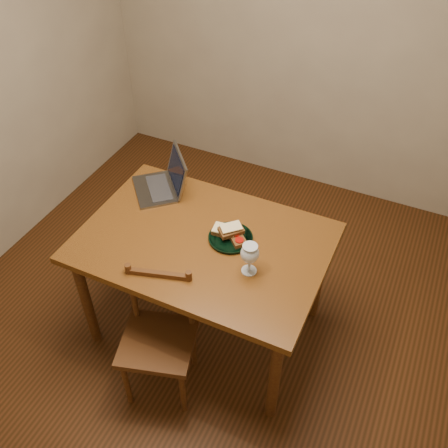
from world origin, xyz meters
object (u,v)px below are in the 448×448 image
at_px(table, 204,251).
at_px(plate, 231,238).
at_px(laptop, 165,180).
at_px(chair, 158,333).
at_px(milk_glass, 250,259).

relative_size(table, plate, 5.51).
bearing_deg(laptop, table, 11.87).
distance_m(chair, plate, 0.62).
xyz_separation_m(table, milk_glass, (0.30, -0.10, 0.17)).
distance_m(chair, milk_glass, 0.63).
distance_m(milk_glass, laptop, 0.81).
relative_size(milk_glass, laptop, 0.42).
height_order(plate, milk_glass, milk_glass).
bearing_deg(table, chair, -96.58).
bearing_deg(plate, milk_glass, -43.07).
height_order(table, milk_glass, milk_glass).
bearing_deg(chair, milk_glass, 27.14).
bearing_deg(milk_glass, laptop, 150.68).
distance_m(plate, milk_glass, 0.25).
relative_size(table, milk_glass, 7.33).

